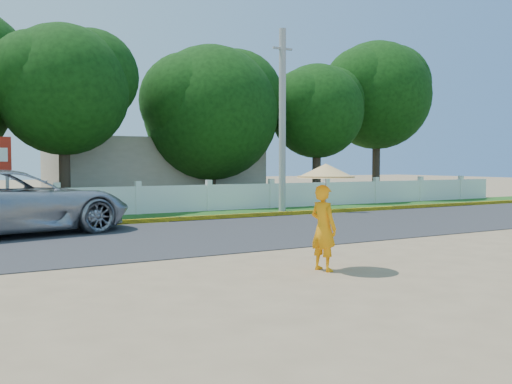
# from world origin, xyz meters

# --- Properties ---
(ground) EXTENTS (120.00, 120.00, 0.00)m
(ground) POSITION_xyz_m (0.00, 0.00, 0.00)
(ground) COLOR #9E8460
(ground) RESTS_ON ground
(road) EXTENTS (60.00, 7.00, 0.02)m
(road) POSITION_xyz_m (0.00, 4.50, 0.01)
(road) COLOR #38383A
(road) RESTS_ON ground
(grass_verge) EXTENTS (60.00, 3.50, 0.03)m
(grass_verge) POSITION_xyz_m (0.00, 9.75, 0.01)
(grass_verge) COLOR #2D601E
(grass_verge) RESTS_ON ground
(curb) EXTENTS (40.00, 0.18, 0.16)m
(curb) POSITION_xyz_m (0.00, 8.05, 0.08)
(curb) COLOR yellow
(curb) RESTS_ON ground
(fence) EXTENTS (40.00, 0.10, 1.10)m
(fence) POSITION_xyz_m (0.00, 11.20, 0.55)
(fence) COLOR silver
(fence) RESTS_ON ground
(building_near) EXTENTS (10.00, 6.00, 3.20)m
(building_near) POSITION_xyz_m (3.00, 18.00, 1.60)
(building_near) COLOR #B7AD99
(building_near) RESTS_ON ground
(utility_pole) EXTENTS (0.28, 0.28, 7.42)m
(utility_pole) POSITION_xyz_m (5.56, 9.60, 3.71)
(utility_pole) COLOR #989895
(utility_pole) RESTS_ON ground
(vehicle) EXTENTS (7.08, 4.41, 1.82)m
(vehicle) POSITION_xyz_m (-5.00, 6.99, 0.91)
(vehicle) COLOR #A8AAB0
(vehicle) RESTS_ON ground
(monk_with_parasol) EXTENTS (1.10, 1.10, 2.00)m
(monk_with_parasol) POSITION_xyz_m (-0.54, -1.53, 1.31)
(monk_with_parasol) COLOR orange
(monk_with_parasol) RESTS_ON ground
(tree_row) EXTENTS (35.18, 7.51, 8.82)m
(tree_row) POSITION_xyz_m (1.32, 14.43, 4.83)
(tree_row) COLOR #473828
(tree_row) RESTS_ON ground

